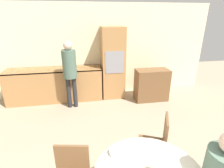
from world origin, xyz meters
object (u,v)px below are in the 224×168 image
(person_standing, at_px, (70,68))
(cup, at_px, (154,168))
(chair_far_right, at_px, (158,142))
(sideboard, at_px, (152,85))
(oven_unit, at_px, (113,63))
(bowl_near, at_px, (117,152))

(person_standing, height_order, cup, person_standing)
(chair_far_right, distance_m, person_standing, 2.71)
(sideboard, relative_size, cup, 9.69)
(oven_unit, xyz_separation_m, chair_far_right, (0.16, -2.82, -0.46))
(sideboard, xyz_separation_m, cup, (-1.24, -3.06, 0.38))
(chair_far_right, xyz_separation_m, bowl_near, (-0.69, -0.39, 0.27))
(bowl_near, bearing_deg, person_standing, 103.31)
(oven_unit, height_order, bowl_near, oven_unit)
(chair_far_right, xyz_separation_m, cup, (-0.38, -0.69, 0.29))
(sideboard, distance_m, cup, 3.32)
(sideboard, xyz_separation_m, chair_far_right, (-0.86, -2.37, 0.09))
(sideboard, height_order, chair_far_right, chair_far_right)
(sideboard, xyz_separation_m, bowl_near, (-1.55, -2.75, 0.36))
(chair_far_right, height_order, bowl_near, chair_far_right)
(person_standing, relative_size, cup, 18.23)
(oven_unit, height_order, cup, oven_unit)
(bowl_near, bearing_deg, cup, -44.27)
(oven_unit, height_order, chair_far_right, oven_unit)
(sideboard, relative_size, bowl_near, 5.12)
(person_standing, relative_size, bowl_near, 9.63)
(oven_unit, distance_m, person_standing, 1.27)
(chair_far_right, relative_size, bowl_near, 5.35)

